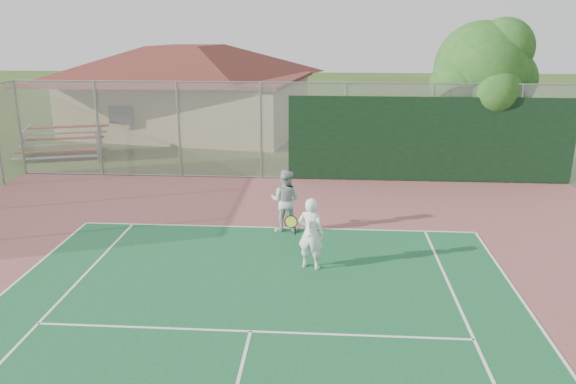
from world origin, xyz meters
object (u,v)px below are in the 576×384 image
object	(u,v)px
bleachers	(63,142)
tree	(484,72)
clubhouse	(188,80)
player_white_front	(311,234)
player_grey_back	(285,201)

from	to	relation	value
bleachers	tree	xyz separation A→B (m)	(16.84, -1.19, 3.10)
tree	clubhouse	bearing A→B (deg)	151.14
clubhouse	tree	distance (m)	14.66
bleachers	clubhouse	bearing A→B (deg)	38.91
clubhouse	player_white_front	world-z (taller)	clubhouse
player_white_front	player_grey_back	bearing A→B (deg)	-54.49
clubhouse	player_grey_back	world-z (taller)	clubhouse
player_grey_back	clubhouse	bearing A→B (deg)	-54.29
tree	player_grey_back	distance (m)	10.09
player_grey_back	bleachers	bearing A→B (deg)	-26.34
clubhouse	tree	bearing A→B (deg)	-19.36
tree	player_white_front	size ratio (longest dim) A/B	3.33
clubhouse	player_grey_back	distance (m)	15.26
clubhouse	tree	xyz separation A→B (m)	(12.81, -7.06, 1.11)
clubhouse	player_white_front	xyz separation A→B (m)	(6.75, -16.34, -1.77)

